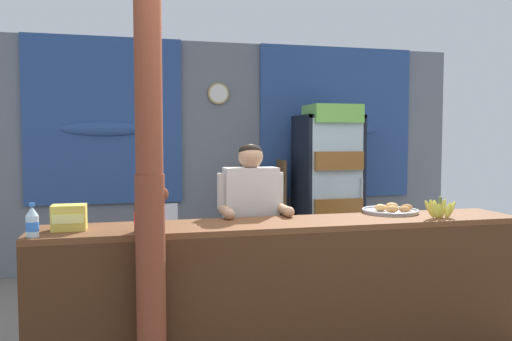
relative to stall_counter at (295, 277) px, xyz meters
The scene contains 13 objects.
ground_plane 1.03m from the stall_counter, 83.65° to the left, with size 7.94×7.94×0.00m, color slate.
back_wall_curtained 2.84m from the stall_counter, 87.91° to the left, with size 5.68×0.22×2.64m.
stall_counter is the anchor object (origin of this frame).
timber_post 1.22m from the stall_counter, 164.27° to the right, with size 0.19×0.17×2.63m.
drink_fridge 2.45m from the stall_counter, 62.52° to the left, with size 0.67×0.66×1.89m.
bottle_shelf_rack 2.41m from the stall_counter, 80.35° to the left, with size 0.48×0.28×1.27m.
plastic_lawn_chair 1.98m from the stall_counter, 114.35° to the left, with size 0.48×0.48×0.86m.
shopkeeper 0.68m from the stall_counter, 107.70° to the left, with size 0.53×0.42×1.48m.
soda_bottle_cola 1.13m from the stall_counter, behind, with size 0.09×0.09×0.28m.
soda_bottle_water 1.70m from the stall_counter, behind, with size 0.07×0.07×0.20m.
snack_box_instant_noodle 1.53m from the stall_counter, behind, with size 0.21×0.14×0.16m.
pastry_tray 1.01m from the stall_counter, 19.04° to the left, with size 0.44×0.44×0.07m.
banana_bunch 1.19m from the stall_counter, ahead, with size 0.27×0.05×0.16m.
Camera 1 is at (-1.18, -2.88, 1.52)m, focal length 35.66 mm.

